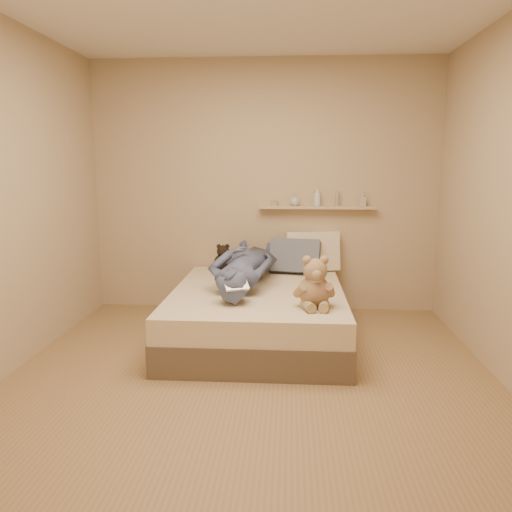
# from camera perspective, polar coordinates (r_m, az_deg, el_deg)

# --- Properties ---
(room) EXTENTS (3.80, 3.80, 3.80)m
(room) POSITION_cam_1_polar(r_m,az_deg,el_deg) (3.37, -0.76, 6.38)
(room) COLOR #8D6C49
(room) RESTS_ON ground
(bed) EXTENTS (1.50, 1.90, 0.45)m
(bed) POSITION_cam_1_polar(r_m,az_deg,el_deg) (4.48, 0.25, -6.61)
(bed) COLOR brown
(bed) RESTS_ON floor
(game_console) EXTENTS (0.20, 0.14, 0.06)m
(game_console) POSITION_cam_1_polar(r_m,az_deg,el_deg) (3.85, -2.22, -3.46)
(game_console) COLOR #ADB0B4
(game_console) RESTS_ON bed
(teddy_bear) EXTENTS (0.34, 0.33, 0.41)m
(teddy_bear) POSITION_cam_1_polar(r_m,az_deg,el_deg) (3.85, 6.74, -3.44)
(teddy_bear) COLOR #8F664E
(teddy_bear) RESTS_ON bed
(dark_plush) EXTENTS (0.19, 0.19, 0.29)m
(dark_plush) POSITION_cam_1_polar(r_m,az_deg,el_deg) (5.10, -3.78, -0.46)
(dark_plush) COLOR black
(dark_plush) RESTS_ON bed
(pillow_cream) EXTENTS (0.58, 0.34, 0.42)m
(pillow_cream) POSITION_cam_1_polar(r_m,az_deg,el_deg) (5.19, 6.42, 0.52)
(pillow_cream) COLOR beige
(pillow_cream) RESTS_ON bed
(pillow_grey) EXTENTS (0.54, 0.35, 0.37)m
(pillow_grey) POSITION_cam_1_polar(r_m,az_deg,el_deg) (5.05, 4.46, -0.06)
(pillow_grey) COLOR slate
(pillow_grey) RESTS_ON bed
(person) EXTENTS (0.66, 1.57, 0.37)m
(person) POSITION_cam_1_polar(r_m,az_deg,el_deg) (4.55, -1.36, -1.02)
(person) COLOR #495274
(person) RESTS_ON bed
(wall_shelf) EXTENTS (1.20, 0.12, 0.03)m
(wall_shelf) POSITION_cam_1_polar(r_m,az_deg,el_deg) (5.21, 6.98, 5.55)
(wall_shelf) COLOR tan
(wall_shelf) RESTS_ON wall_back
(shelf_bottles) EXTENTS (0.97, 0.13, 0.19)m
(shelf_bottles) POSITION_cam_1_polar(r_m,az_deg,el_deg) (5.20, 6.92, 6.49)
(shelf_bottles) COLOR #A69C8F
(shelf_bottles) RESTS_ON wall_shelf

